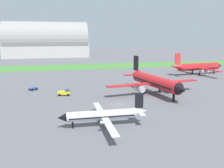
{
  "coord_description": "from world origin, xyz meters",
  "views": [
    {
      "loc": [
        -16.72,
        -60.29,
        17.31
      ],
      "look_at": [
        1.47,
        12.76,
        3.0
      ],
      "focal_mm": 40.17,
      "sensor_mm": 36.0,
      "label": 1
    }
  ],
  "objects_px": {
    "airplane_parked_jet_far": "(198,67)",
    "baggage_cart_near_gate": "(33,88)",
    "airplane_midfield_jet": "(154,81)",
    "pushback_tug_by_runway": "(65,92)",
    "airplane_foreground_turboprop": "(104,115)"
  },
  "relations": [
    {
      "from": "pushback_tug_by_runway",
      "to": "airplane_midfield_jet",
      "type": "bearing_deg",
      "value": 3.98
    },
    {
      "from": "pushback_tug_by_runway",
      "to": "airplane_parked_jet_far",
      "type": "bearing_deg",
      "value": 37.68
    },
    {
      "from": "airplane_midfield_jet",
      "to": "pushback_tug_by_runway",
      "type": "height_order",
      "value": "airplane_midfield_jet"
    },
    {
      "from": "airplane_parked_jet_far",
      "to": "airplane_midfield_jet",
      "type": "distance_m",
      "value": 48.12
    },
    {
      "from": "airplane_foreground_turboprop",
      "to": "airplane_midfield_jet",
      "type": "bearing_deg",
      "value": -129.65
    },
    {
      "from": "airplane_parked_jet_far",
      "to": "airplane_foreground_turboprop",
      "type": "distance_m",
      "value": 79.45
    },
    {
      "from": "airplane_parked_jet_far",
      "to": "pushback_tug_by_runway",
      "type": "bearing_deg",
      "value": -162.48
    },
    {
      "from": "airplane_parked_jet_far",
      "to": "baggage_cart_near_gate",
      "type": "height_order",
      "value": "airplane_parked_jet_far"
    },
    {
      "from": "baggage_cart_near_gate",
      "to": "airplane_foreground_turboprop",
      "type": "bearing_deg",
      "value": -107.52
    },
    {
      "from": "airplane_midfield_jet",
      "to": "baggage_cart_near_gate",
      "type": "height_order",
      "value": "airplane_midfield_jet"
    },
    {
      "from": "airplane_parked_jet_far",
      "to": "airplane_midfield_jet",
      "type": "bearing_deg",
      "value": -144.37
    },
    {
      "from": "airplane_parked_jet_far",
      "to": "pushback_tug_by_runway",
      "type": "distance_m",
      "value": 68.21
    },
    {
      "from": "airplane_midfield_jet",
      "to": "pushback_tug_by_runway",
      "type": "distance_m",
      "value": 27.12
    },
    {
      "from": "airplane_midfield_jet",
      "to": "baggage_cart_near_gate",
      "type": "relative_size",
      "value": 10.37
    },
    {
      "from": "airplane_midfield_jet",
      "to": "baggage_cart_near_gate",
      "type": "bearing_deg",
      "value": -119.97
    }
  ]
}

